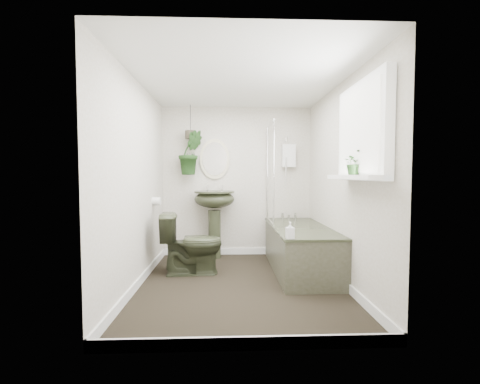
{
  "coord_description": "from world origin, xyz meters",
  "views": [
    {
      "loc": [
        -0.14,
        -3.61,
        1.24
      ],
      "look_at": [
        0.0,
        0.15,
        1.05
      ],
      "focal_mm": 24.0,
      "sensor_mm": 36.0,
      "label": 1
    }
  ],
  "objects": [
    {
      "name": "floor",
      "position": [
        0.0,
        0.0,
        -0.01
      ],
      "size": [
        2.3,
        2.8,
        0.02
      ],
      "primitive_type": "cube",
      "color": "black",
      "rests_on": "ground"
    },
    {
      "name": "ceiling",
      "position": [
        0.0,
        0.0,
        2.31
      ],
      "size": [
        2.3,
        2.8,
        0.02
      ],
      "primitive_type": "cube",
      "color": "white",
      "rests_on": "ground"
    },
    {
      "name": "wall_back",
      "position": [
        0.0,
        1.41,
        1.15
      ],
      "size": [
        2.3,
        0.02,
        2.3
      ],
      "primitive_type": "cube",
      "color": "silver",
      "rests_on": "ground"
    },
    {
      "name": "wall_front",
      "position": [
        0.0,
        -1.41,
        1.15
      ],
      "size": [
        2.3,
        0.02,
        2.3
      ],
      "primitive_type": "cube",
      "color": "silver",
      "rests_on": "ground"
    },
    {
      "name": "wall_left",
      "position": [
        -1.16,
        0.0,
        1.15
      ],
      "size": [
        0.02,
        2.8,
        2.3
      ],
      "primitive_type": "cube",
      "color": "silver",
      "rests_on": "ground"
    },
    {
      "name": "wall_right",
      "position": [
        1.16,
        0.0,
        1.15
      ],
      "size": [
        0.02,
        2.8,
        2.3
      ],
      "primitive_type": "cube",
      "color": "silver",
      "rests_on": "ground"
    },
    {
      "name": "skirting",
      "position": [
        0.0,
        0.0,
        0.05
      ],
      "size": [
        2.3,
        2.8,
        0.1
      ],
      "primitive_type": "cube",
      "color": "white",
      "rests_on": "floor"
    },
    {
      "name": "bathtub",
      "position": [
        0.8,
        0.5,
        0.29
      ],
      "size": [
        0.72,
        1.72,
        0.58
      ],
      "primitive_type": null,
      "color": "#2B301E",
      "rests_on": "floor"
    },
    {
      "name": "bath_screen",
      "position": [
        0.47,
        0.99,
        1.28
      ],
      "size": [
        0.04,
        0.72,
        1.4
      ],
      "primitive_type": null,
      "color": "silver",
      "rests_on": "bathtub"
    },
    {
      "name": "shower_box",
      "position": [
        0.8,
        1.34,
        1.55
      ],
      "size": [
        0.2,
        0.1,
        0.35
      ],
      "primitive_type": "cube",
      "color": "white",
      "rests_on": "wall_back"
    },
    {
      "name": "oval_mirror",
      "position": [
        -0.34,
        1.37,
        1.5
      ],
      "size": [
        0.46,
        0.03,
        0.62
      ],
      "primitive_type": "ellipsoid",
      "color": "beige",
      "rests_on": "wall_back"
    },
    {
      "name": "wall_sconce",
      "position": [
        -0.74,
        1.36,
        1.4
      ],
      "size": [
        0.04,
        0.04,
        0.22
      ],
      "primitive_type": "cylinder",
      "color": "black",
      "rests_on": "wall_back"
    },
    {
      "name": "toilet_roll_holder",
      "position": [
        -1.1,
        0.7,
        0.9
      ],
      "size": [
        0.11,
        0.11,
        0.11
      ],
      "primitive_type": "cylinder",
      "rotation": [
        0.0,
        1.57,
        0.0
      ],
      "color": "white",
      "rests_on": "wall_left"
    },
    {
      "name": "window_recess",
      "position": [
        1.09,
        -0.7,
        1.65
      ],
      "size": [
        0.08,
        1.0,
        0.9
      ],
      "primitive_type": "cube",
      "color": "white",
      "rests_on": "wall_right"
    },
    {
      "name": "window_sill",
      "position": [
        1.02,
        -0.7,
        1.23
      ],
      "size": [
        0.18,
        1.0,
        0.04
      ],
      "primitive_type": "cube",
      "color": "white",
      "rests_on": "wall_right"
    },
    {
      "name": "window_blinds",
      "position": [
        1.04,
        -0.7,
        1.65
      ],
      "size": [
        0.01,
        0.86,
        0.76
      ],
      "primitive_type": "cube",
      "color": "white",
      "rests_on": "wall_right"
    },
    {
      "name": "toilet",
      "position": [
        -0.6,
        0.43,
        0.39
      ],
      "size": [
        0.78,
        0.47,
        0.77
      ],
      "primitive_type": "imported",
      "rotation": [
        0.0,
        0.0,
        1.63
      ],
      "color": "#2B301E",
      "rests_on": "floor"
    },
    {
      "name": "pedestal_sink",
      "position": [
        -0.34,
        1.2,
        0.51
      ],
      "size": [
        0.65,
        0.57,
        1.02
      ],
      "primitive_type": null,
      "rotation": [
        0.0,
        0.0,
        -0.11
      ],
      "color": "#2B301E",
      "rests_on": "floor"
    },
    {
      "name": "sill_plant",
      "position": [
        1.02,
        -0.69,
        1.36
      ],
      "size": [
        0.23,
        0.21,
        0.22
      ],
      "primitive_type": "imported",
      "rotation": [
        0.0,
        0.0,
        0.17
      ],
      "color": "black",
      "rests_on": "window_sill"
    },
    {
      "name": "hanging_plant",
      "position": [
        -0.7,
        1.25,
        1.58
      ],
      "size": [
        0.44,
        0.4,
        0.66
      ],
      "primitive_type": "imported",
      "rotation": [
        0.0,
        0.0,
        0.34
      ],
      "color": "black",
      "rests_on": "ceiling"
    },
    {
      "name": "soap_bottle",
      "position": [
        0.51,
        -0.29,
        0.67
      ],
      "size": [
        0.09,
        0.09,
        0.18
      ],
      "primitive_type": "imported",
      "rotation": [
        0.0,
        0.0,
        0.07
      ],
      "color": "#322528",
      "rests_on": "bathtub"
    },
    {
      "name": "hanging_pot",
      "position": [
        -0.7,
        1.25,
        1.85
      ],
      "size": [
        0.16,
        0.16,
        0.12
      ],
      "primitive_type": "cylinder",
      "color": "#3F392B",
      "rests_on": "ceiling"
    }
  ]
}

